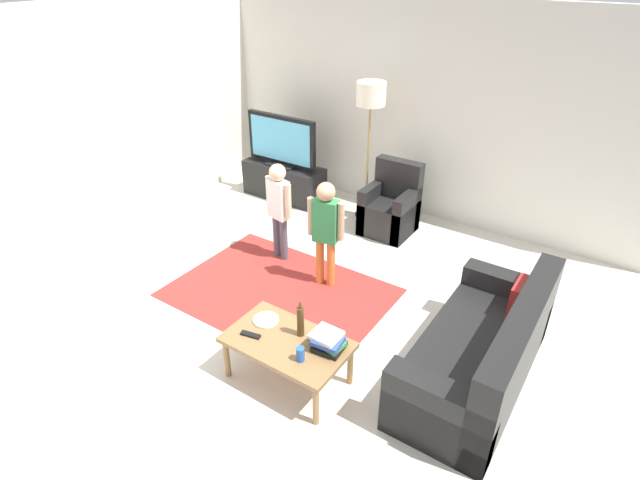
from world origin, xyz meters
TOP-DOWN VIEW (x-y plane):
  - ground at (0.00, 0.00)m, footprint 7.80×7.80m
  - wall_back at (0.00, 3.00)m, footprint 6.00×0.12m
  - wall_left at (-3.00, 0.00)m, footprint 0.12×6.00m
  - area_rug at (-0.36, 0.37)m, footprint 2.20×1.60m
  - tv_stand at (-1.77, 2.30)m, footprint 1.20×0.44m
  - tv at (-1.77, 2.28)m, footprint 1.10×0.28m
  - couch at (1.81, 0.31)m, footprint 0.80×1.80m
  - armchair at (-0.03, 2.26)m, footprint 0.60×0.60m
  - floor_lamp at (-0.50, 2.45)m, footprint 0.36×0.36m
  - child_near_tv at (-0.79, 0.96)m, footprint 0.38×0.19m
  - child_center at (-0.06, 0.79)m, footprint 0.39×0.19m
  - coffee_table at (0.46, -0.56)m, footprint 1.00×0.60m
  - book_stack at (0.78, -0.45)m, footprint 0.29×0.24m
  - bottle at (0.51, -0.44)m, footprint 0.06×0.06m
  - tv_remote at (0.18, -0.68)m, footprint 0.18×0.08m
  - soda_can at (0.68, -0.68)m, footprint 0.07×0.07m
  - plate at (0.16, -0.46)m, footprint 0.22×0.22m

SIDE VIEW (x-z plane):
  - ground at x=0.00m, z-range 0.00..0.00m
  - area_rug at x=-0.36m, z-range 0.00..0.01m
  - tv_stand at x=-1.77m, z-range -0.01..0.49m
  - couch at x=1.81m, z-range -0.14..0.72m
  - armchair at x=-0.03m, z-range -0.15..0.75m
  - coffee_table at x=0.46m, z-range 0.16..0.58m
  - plate at x=0.16m, z-range 0.42..0.44m
  - tv_remote at x=0.18m, z-range 0.42..0.44m
  - soda_can at x=0.68m, z-range 0.42..0.54m
  - book_stack at x=0.78m, z-range 0.42..0.56m
  - bottle at x=0.51m, z-range 0.40..0.73m
  - child_near_tv at x=-0.79m, z-range 0.12..1.28m
  - child_center at x=-0.06m, z-range 0.12..1.30m
  - tv at x=-1.77m, z-range 0.49..1.20m
  - wall_back at x=0.00m, z-range 0.00..2.70m
  - wall_left at x=-3.00m, z-range 0.00..2.70m
  - floor_lamp at x=-0.50m, z-range 0.65..2.43m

